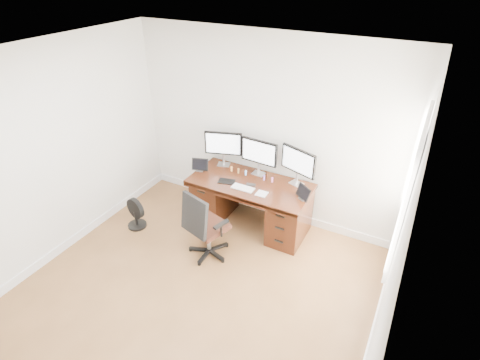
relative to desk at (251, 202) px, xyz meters
The scene contains 20 objects.
ground 1.87m from the desk, 90.00° to the right, with size 4.50×4.50×0.00m, color brown.
back_wall 1.04m from the desk, 90.00° to the left, with size 4.00×0.10×2.70m, color white.
right_wall 2.80m from the desk, 40.79° to the right, with size 0.10×4.50×2.70m.
desk is the anchor object (origin of this frame).
office_chair 0.90m from the desk, 104.37° to the right, with size 0.65×0.65×0.99m.
floor_fan 1.69m from the desk, 150.30° to the right, with size 0.33×0.27×0.47m.
monitor_left 0.93m from the desk, 157.69° to the left, with size 0.53×0.21×0.53m.
monitor_center 0.72m from the desk, 90.02° to the left, with size 0.55×0.15×0.53m.
monitor_right 0.93m from the desk, 22.32° to the left, with size 0.53×0.21×0.53m.
tablet_left 0.91m from the desk, behind, with size 0.25×0.14×0.19m.
tablet_right 0.90m from the desk, ahead, with size 0.24×0.19×0.19m.
keyboard 0.42m from the desk, 94.14° to the right, with size 0.31×0.13×0.01m, color silver.
trackpad 0.49m from the desk, 39.55° to the right, with size 0.14×0.14×0.01m, color silver.
drawing_tablet 0.49m from the desk, 150.87° to the right, with size 0.23×0.14×0.01m, color black.
phone 0.37m from the desk, 65.10° to the right, with size 0.13×0.06×0.01m, color black.
figurine_orange 0.56m from the desk, 162.56° to the left, with size 0.03×0.03×0.08m.
figurine_brown 0.49m from the desk, 155.93° to the left, with size 0.03×0.03×0.08m.
figurine_blue 0.44m from the desk, 140.64° to the left, with size 0.03×0.03×0.08m.
figurine_purple 0.44m from the desk, 39.76° to the left, with size 0.03×0.03×0.08m.
figurine_pink 0.49m from the desk, 24.06° to the left, with size 0.03×0.03×0.08m.
Camera 1 is at (1.95, -2.17, 3.48)m, focal length 28.00 mm.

